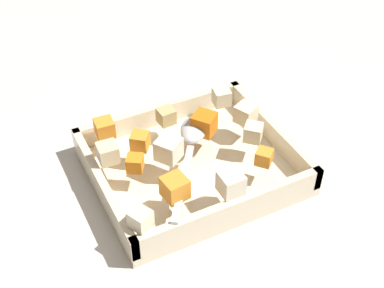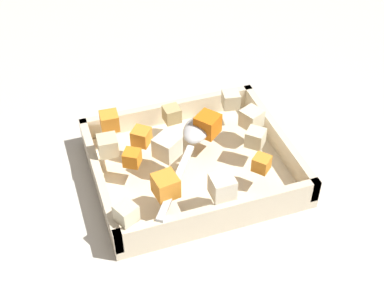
{
  "view_description": "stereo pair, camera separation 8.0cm",
  "coord_description": "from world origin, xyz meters",
  "views": [
    {
      "loc": [
        0.27,
        0.55,
        0.59
      ],
      "look_at": [
        0.0,
        0.01,
        0.06
      ],
      "focal_mm": 50.6,
      "sensor_mm": 36.0,
      "label": 1
    },
    {
      "loc": [
        0.2,
        0.58,
        0.59
      ],
      "look_at": [
        0.0,
        0.01,
        0.06
      ],
      "focal_mm": 50.6,
      "sensor_mm": 36.0,
      "label": 2
    }
  ],
  "objects": [
    {
      "name": "potato_chunk_front_center",
      "position": [
        -0.11,
        -0.02,
        0.07
      ],
      "size": [
        0.04,
        0.04,
        0.03
      ],
      "primitive_type": "cube",
      "rotation": [
        0.0,
        0.0,
        5.14
      ],
      "color": "beige",
      "rests_on": "baking_dish"
    },
    {
      "name": "potato_chunk_corner_ne",
      "position": [
        -0.09,
        0.03,
        0.06
      ],
      "size": [
        0.04,
        0.04,
        0.03
      ],
      "primitive_type": "cube",
      "rotation": [
        0.0,
        0.0,
        2.38
      ],
      "color": "beige",
      "rests_on": "baking_dish"
    },
    {
      "name": "parsnip_chunk_far_right",
      "position": [
        -0.01,
        0.11,
        0.07
      ],
      "size": [
        0.03,
        0.03,
        0.03
      ],
      "primitive_type": "cube",
      "rotation": [
        0.0,
        0.0,
        1.58
      ],
      "color": "silver",
      "rests_on": "baking_dish"
    },
    {
      "name": "carrot_chunk_back_center",
      "position": [
        -0.08,
        0.08,
        0.06
      ],
      "size": [
        0.03,
        0.03,
        0.02
      ],
      "primitive_type": "cube",
      "rotation": [
        0.0,
        0.0,
        2.29
      ],
      "color": "orange",
      "rests_on": "baking_dish"
    },
    {
      "name": "potato_chunk_corner_sw",
      "position": [
        0.01,
        -0.07,
        0.06
      ],
      "size": [
        0.03,
        0.03,
        0.02
      ],
      "primitive_type": "cube",
      "rotation": [
        0.0,
        0.0,
        3.22
      ],
      "color": "tan",
      "rests_on": "baking_dish"
    },
    {
      "name": "parsnip_chunk_near_right",
      "position": [
        0.04,
        0.01,
        0.07
      ],
      "size": [
        0.05,
        0.05,
        0.03
      ],
      "primitive_type": "cube",
      "rotation": [
        0.0,
        0.0,
        5.32
      ],
      "color": "silver",
      "rests_on": "baking_dish"
    },
    {
      "name": "baking_dish",
      "position": [
        0.0,
        0.01,
        0.02
      ],
      "size": [
        0.3,
        0.25,
        0.05
      ],
      "color": "beige",
      "rests_on": "ground_plane"
    },
    {
      "name": "carrot_chunk_far_left",
      "position": [
        -0.03,
        -0.02,
        0.07
      ],
      "size": [
        0.05,
        0.05,
        0.03
      ],
      "primitive_type": "cube",
      "rotation": [
        0.0,
        0.0,
        2.24
      ],
      "color": "orange",
      "rests_on": "baking_dish"
    },
    {
      "name": "carrot_chunk_mid_right",
      "position": [
        0.09,
        0.01,
        0.06
      ],
      "size": [
        0.03,
        0.03,
        0.02
      ],
      "primitive_type": "cube",
      "rotation": [
        0.0,
        0.0,
        5.73
      ],
      "color": "orange",
      "rests_on": "baking_dish"
    },
    {
      "name": "carrot_chunk_under_handle",
      "position": [
        0.11,
        -0.08,
        0.06
      ],
      "size": [
        0.03,
        0.03,
        0.03
      ],
      "primitive_type": "cube",
      "rotation": [
        0.0,
        0.0,
        1.51
      ],
      "color": "orange",
      "rests_on": "baking_dish"
    },
    {
      "name": "potato_chunk_corner_se",
      "position": [
        -0.09,
        -0.07,
        0.06
      ],
      "size": [
        0.03,
        0.03,
        0.03
      ],
      "primitive_type": "cube",
      "rotation": [
        0.0,
        0.0,
        1.4
      ],
      "color": "beige",
      "rests_on": "baking_dish"
    },
    {
      "name": "potato_chunk_near_left",
      "position": [
        0.13,
        0.11,
        0.06
      ],
      "size": [
        0.03,
        0.03,
        0.03
      ],
      "primitive_type": "cube",
      "rotation": [
        0.0,
        0.0,
        0.45
      ],
      "color": "beige",
      "rests_on": "baking_dish"
    },
    {
      "name": "carrot_chunk_near_spoon",
      "position": [
        0.06,
        0.08,
        0.07
      ],
      "size": [
        0.04,
        0.04,
        0.03
      ],
      "primitive_type": "cube",
      "rotation": [
        0.0,
        0.0,
        4.85
      ],
      "color": "orange",
      "rests_on": "baking_dish"
    },
    {
      "name": "serving_spoon",
      "position": [
        -0.01,
        -0.01,
        0.06
      ],
      "size": [
        0.14,
        0.19,
        0.02
      ],
      "rotation": [
        0.0,
        0.0,
        0.97
      ],
      "color": "silver",
      "rests_on": "baking_dish"
    },
    {
      "name": "carrot_chunk_heap_top",
      "position": [
        0.07,
        -0.03,
        0.06
      ],
      "size": [
        0.04,
        0.04,
        0.03
      ],
      "primitive_type": "cube",
      "rotation": [
        0.0,
        0.0,
        2.47
      ],
      "color": "orange",
      "rests_on": "baking_dish"
    },
    {
      "name": "potato_chunk_mid_left",
      "position": [
        0.12,
        -0.03,
        0.07
      ],
      "size": [
        0.03,
        0.03,
        0.03
      ],
      "primitive_type": "cube",
      "rotation": [
        0.0,
        0.0,
        1.52
      ],
      "color": "beige",
      "rests_on": "baking_dish"
    },
    {
      "name": "ground_plane",
      "position": [
        0.0,
        0.0,
        0.0
      ],
      "size": [
        4.0,
        4.0,
        0.0
      ],
      "primitive_type": "plane",
      "color": "beige"
    }
  ]
}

